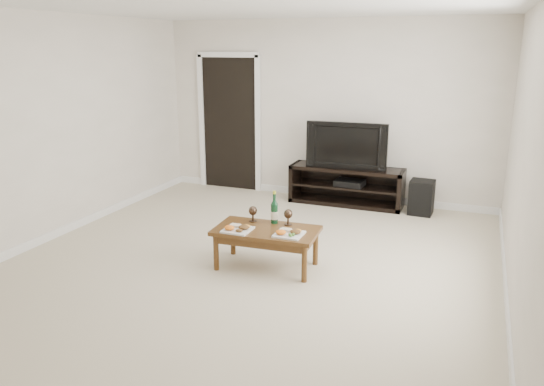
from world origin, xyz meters
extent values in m
plane|color=beige|center=(0.00, 0.00, 0.00)|extent=(5.50, 5.50, 0.00)
cube|color=silver|center=(0.00, 2.77, 1.30)|extent=(5.00, 0.04, 2.60)
cube|color=white|center=(0.00, 0.00, 2.62)|extent=(5.00, 5.50, 0.04)
cube|color=black|center=(-1.55, 2.73, 1.02)|extent=(0.90, 0.02, 2.05)
cube|color=black|center=(0.41, 2.50, 0.28)|extent=(1.62, 0.45, 0.55)
imported|color=black|center=(0.41, 2.50, 0.88)|extent=(1.14, 0.21, 0.66)
cube|color=black|center=(0.46, 2.48, 0.33)|extent=(0.42, 0.33, 0.08)
cube|color=black|center=(1.48, 2.41, 0.23)|extent=(0.33, 0.33, 0.47)
cube|color=#533717|center=(0.19, -0.03, 0.21)|extent=(1.08, 0.63, 0.42)
cube|color=white|center=(-0.06, -0.19, 0.45)|extent=(0.27, 0.27, 0.07)
cube|color=white|center=(0.47, -0.13, 0.45)|extent=(0.27, 0.27, 0.07)
cylinder|color=#0F381D|center=(0.20, 0.17, 0.59)|extent=(0.07, 0.07, 0.35)
camera|label=1|loc=(2.12, -4.77, 2.23)|focal=35.00mm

